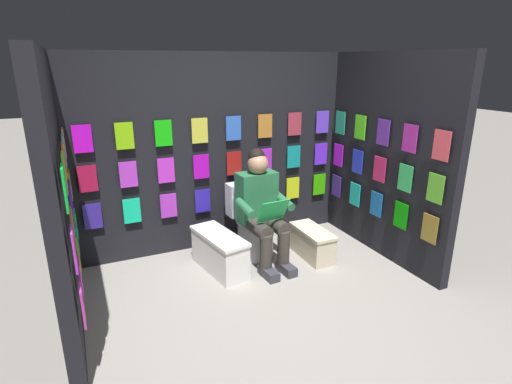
{
  "coord_description": "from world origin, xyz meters",
  "views": [
    {
      "loc": [
        1.39,
        2.29,
        2.02
      ],
      "look_at": [
        -0.1,
        -1.0,
        0.85
      ],
      "focal_mm": 28.49,
      "sensor_mm": 36.0,
      "label": 1
    }
  ],
  "objects_px": {
    "toilet": "(252,225)",
    "person_reading": "(262,208)",
    "comic_longbox_far": "(312,243)",
    "comic_longbox_near": "(220,252)"
  },
  "relations": [
    {
      "from": "comic_longbox_near",
      "to": "comic_longbox_far",
      "type": "xyz_separation_m",
      "value": [
        -1.0,
        0.13,
        -0.04
      ]
    },
    {
      "from": "toilet",
      "to": "person_reading",
      "type": "xyz_separation_m",
      "value": [
        -0.01,
        0.23,
        0.27
      ]
    },
    {
      "from": "toilet",
      "to": "person_reading",
      "type": "bearing_deg",
      "value": 89.5
    },
    {
      "from": "toilet",
      "to": "person_reading",
      "type": "height_order",
      "value": "person_reading"
    },
    {
      "from": "comic_longbox_near",
      "to": "toilet",
      "type": "bearing_deg",
      "value": -164.96
    },
    {
      "from": "toilet",
      "to": "comic_longbox_far",
      "type": "xyz_separation_m",
      "value": [
        -0.55,
        0.34,
        -0.17
      ]
    },
    {
      "from": "toilet",
      "to": "comic_longbox_near",
      "type": "bearing_deg",
      "value": 21.54
    },
    {
      "from": "person_reading",
      "to": "toilet",
      "type": "bearing_deg",
      "value": -90.5
    },
    {
      "from": "toilet",
      "to": "comic_longbox_far",
      "type": "height_order",
      "value": "toilet"
    },
    {
      "from": "person_reading",
      "to": "comic_longbox_far",
      "type": "xyz_separation_m",
      "value": [
        -0.54,
        0.12,
        -0.44
      ]
    }
  ]
}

